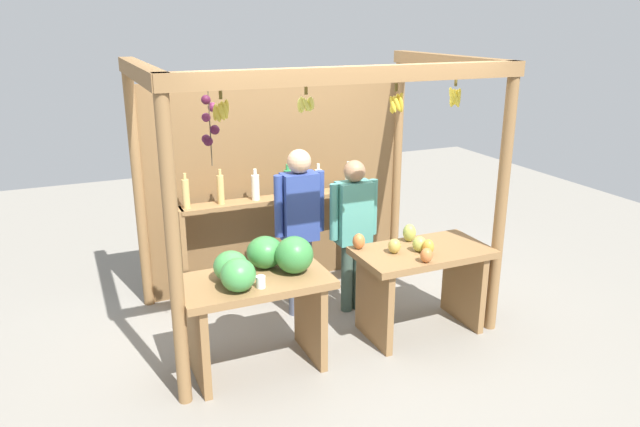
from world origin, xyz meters
name	(u,v)px	position (x,y,z in m)	size (l,w,h in m)	color
ground_plane	(313,315)	(0.00, 0.00, 0.00)	(12.00, 12.00, 0.00)	gray
market_stall	(295,165)	(0.00, 0.39, 1.37)	(2.89, 1.84, 2.36)	olive
fruit_counter_left	(259,285)	(-0.73, -0.64, 0.71)	(1.16, 0.71, 1.07)	olive
fruit_counter_right	(420,271)	(0.75, -0.65, 0.57)	(1.16, 0.64, 0.94)	olive
bottle_shelf_unit	(272,218)	(-0.17, 0.65, 0.79)	(1.85, 0.22, 1.34)	olive
vendor_man	(300,218)	(-0.09, 0.09, 0.95)	(0.48, 0.21, 1.59)	#535A6F
vendor_woman	(353,224)	(0.40, -0.04, 0.87)	(0.48, 0.20, 1.47)	#374C41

